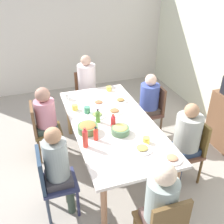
# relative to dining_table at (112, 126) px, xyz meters

# --- Properties ---
(ground_plane) EXTENTS (7.05, 7.05, 0.00)m
(ground_plane) POSITION_rel_dining_table_xyz_m (0.00, 0.00, -0.70)
(ground_plane) COLOR #9F978D
(wall_left) EXTENTS (0.12, 4.63, 2.60)m
(wall_left) POSITION_rel_dining_table_xyz_m (-3.00, 0.00, 0.60)
(wall_left) COLOR silver
(wall_left) RESTS_ON ground_plane
(dining_table) EXTENTS (2.23, 1.07, 0.77)m
(dining_table) POSITION_rel_dining_table_xyz_m (0.00, 0.00, 0.00)
(dining_table) COLOR silver
(dining_table) RESTS_ON ground_plane
(chair_0) EXTENTS (0.40, 0.40, 0.90)m
(chair_0) POSITION_rel_dining_table_xyz_m (-1.49, 0.00, -0.19)
(chair_0) COLOR brown
(chair_0) RESTS_ON ground_plane
(person_0) EXTENTS (0.32, 0.32, 1.26)m
(person_0) POSITION_rel_dining_table_xyz_m (-1.40, 0.00, 0.05)
(person_0) COLOR #3F3944
(person_0) RESTS_ON ground_plane
(chair_1) EXTENTS (0.40, 0.40, 0.90)m
(chair_1) POSITION_rel_dining_table_xyz_m (-0.56, 0.91, -0.19)
(chair_1) COLOR brown
(chair_1) RESTS_ON ground_plane
(person_1) EXTENTS (0.31, 0.31, 1.13)m
(person_1) POSITION_rel_dining_table_xyz_m (-0.56, 0.82, -0.02)
(person_1) COLOR brown
(person_1) RESTS_ON ground_plane
(chair_2) EXTENTS (0.40, 0.40, 0.90)m
(chair_2) POSITION_rel_dining_table_xyz_m (0.56, -0.91, -0.19)
(chair_2) COLOR navy
(chair_2) RESTS_ON ground_plane
(person_2) EXTENTS (0.30, 0.30, 1.20)m
(person_2) POSITION_rel_dining_table_xyz_m (0.56, -0.82, 0.00)
(person_2) COLOR #48483B
(person_2) RESTS_ON ground_plane
(chair_3) EXTENTS (0.40, 0.40, 0.90)m
(chair_3) POSITION_rel_dining_table_xyz_m (0.56, 0.91, -0.19)
(chair_3) COLOR brown
(chair_3) RESTS_ON ground_plane
(person_3) EXTENTS (0.34, 0.34, 1.18)m
(person_3) POSITION_rel_dining_table_xyz_m (0.56, 0.82, 0.02)
(person_3) COLOR navy
(person_3) RESTS_ON ground_plane
(chair_4) EXTENTS (0.40, 0.40, 0.90)m
(chair_4) POSITION_rel_dining_table_xyz_m (-0.56, -0.91, -0.19)
(chair_4) COLOR brown
(chair_4) RESTS_ON ground_plane
(person_4) EXTENTS (0.30, 0.30, 1.15)m
(person_4) POSITION_rel_dining_table_xyz_m (-0.56, -0.82, -0.00)
(person_4) COLOR #40433D
(person_4) RESTS_ON ground_plane
(person_5) EXTENTS (0.30, 0.30, 1.19)m
(person_5) POSITION_rel_dining_table_xyz_m (1.40, 0.00, 0.02)
(person_5) COLOR brown
(person_5) RESTS_ON ground_plane
(plate_0) EXTENTS (0.24, 0.24, 0.04)m
(plate_0) POSITION_rel_dining_table_xyz_m (0.68, 0.14, 0.08)
(plate_0) COLOR white
(plate_0) RESTS_ON dining_table
(plate_1) EXTENTS (0.22, 0.22, 0.04)m
(plate_1) POSITION_rel_dining_table_xyz_m (-0.55, -0.03, 0.08)
(plate_1) COLOR white
(plate_1) RESTS_ON dining_table
(plate_2) EXTENTS (0.24, 0.24, 0.04)m
(plate_2) POSITION_rel_dining_table_xyz_m (-0.21, -0.15, 0.08)
(plate_2) COLOR white
(plate_2) RESTS_ON dining_table
(plate_3) EXTENTS (0.23, 0.23, 0.04)m
(plate_3) POSITION_rel_dining_table_xyz_m (0.95, 0.37, 0.08)
(plate_3) COLOR silver
(plate_3) RESTS_ON dining_table
(plate_4) EXTENTS (0.21, 0.21, 0.04)m
(plate_4) POSITION_rel_dining_table_xyz_m (-0.51, 0.32, 0.08)
(plate_4) COLOR white
(plate_4) RESTS_ON dining_table
(plate_5) EXTENTS (0.24, 0.24, 0.04)m
(plate_5) POSITION_rel_dining_table_xyz_m (-0.23, 0.12, 0.08)
(plate_5) COLOR white
(plate_5) RESTS_ON dining_table
(bowl_0) EXTENTS (0.23, 0.23, 0.10)m
(bowl_0) POSITION_rel_dining_table_xyz_m (0.29, 0.01, 0.12)
(bowl_0) COLOR #517753
(bowl_0) RESTS_ON dining_table
(bowl_1) EXTENTS (0.26, 0.26, 0.11)m
(bowl_1) POSITION_rel_dining_table_xyz_m (0.13, -0.37, 0.13)
(bowl_1) COLOR #547843
(bowl_1) RESTS_ON dining_table
(cup_0) EXTENTS (0.12, 0.08, 0.07)m
(cup_0) POSITION_rel_dining_table_xyz_m (-0.93, 0.26, 0.11)
(cup_0) COLOR #ECC751
(cup_0) RESTS_ON dining_table
(cup_1) EXTENTS (0.12, 0.08, 0.07)m
(cup_1) POSITION_rel_dining_table_xyz_m (0.58, 0.24, 0.11)
(cup_1) COLOR #EACF4C
(cup_1) RESTS_ON dining_table
(cup_2) EXTENTS (0.12, 0.09, 0.08)m
(cup_2) POSITION_rel_dining_table_xyz_m (-0.48, -0.41, 0.11)
(cup_2) COLOR #DECA53
(cup_2) RESTS_ON dining_table
(cup_3) EXTENTS (0.12, 0.09, 0.10)m
(cup_3) POSITION_rel_dining_table_xyz_m (-0.85, -0.44, 0.12)
(cup_3) COLOR white
(cup_3) RESTS_ON dining_table
(cup_4) EXTENTS (0.12, 0.09, 0.09)m
(cup_4) POSITION_rel_dining_table_xyz_m (-0.34, -0.26, 0.12)
(cup_4) COLOR #438969
(cup_4) RESTS_ON dining_table
(bottle_0) EXTENTS (0.06, 0.06, 0.26)m
(bottle_0) POSITION_rel_dining_table_xyz_m (0.42, -0.47, 0.19)
(bottle_0) COLOR red
(bottle_0) RESTS_ON dining_table
(bottle_1) EXTENTS (0.06, 0.06, 0.19)m
(bottle_1) POSITION_rel_dining_table_xyz_m (-0.05, -0.18, 0.16)
(bottle_1) COLOR #508830
(bottle_1) RESTS_ON dining_table
(bottle_2) EXTENTS (0.06, 0.06, 0.18)m
(bottle_2) POSITION_rel_dining_table_xyz_m (0.33, -0.32, 0.16)
(bottle_2) COLOR red
(bottle_2) RESTS_ON dining_table
(bottle_3) EXTENTS (0.06, 0.06, 0.22)m
(bottle_3) POSITION_rel_dining_table_xyz_m (0.17, -0.04, 0.17)
(bottle_3) COLOR red
(bottle_3) RESTS_ON dining_table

